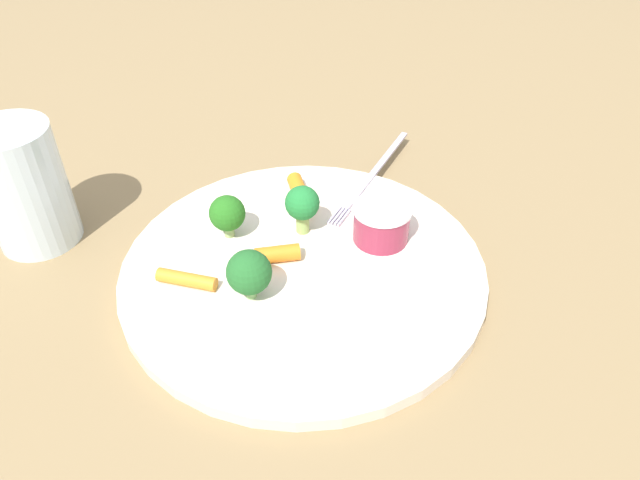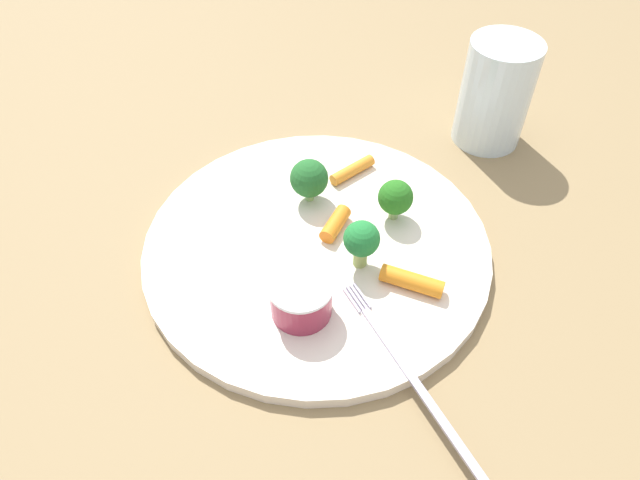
# 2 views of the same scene
# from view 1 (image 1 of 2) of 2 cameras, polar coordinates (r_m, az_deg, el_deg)

# --- Properties ---
(ground_plane) EXTENTS (2.40, 2.40, 0.00)m
(ground_plane) POSITION_cam_1_polar(r_m,az_deg,el_deg) (0.53, -1.58, -3.27)
(ground_plane) COLOR olive
(plate) EXTENTS (0.32, 0.32, 0.01)m
(plate) POSITION_cam_1_polar(r_m,az_deg,el_deg) (0.52, -1.59, -2.79)
(plate) COLOR silver
(plate) RESTS_ON ground_plane
(sauce_cup) EXTENTS (0.05, 0.05, 0.03)m
(sauce_cup) POSITION_cam_1_polar(r_m,az_deg,el_deg) (0.54, 5.88, 1.61)
(sauce_cup) COLOR maroon
(sauce_cup) RESTS_ON plate
(broccoli_floret_0) EXTENTS (0.04, 0.04, 0.05)m
(broccoli_floret_0) POSITION_cam_1_polar(r_m,az_deg,el_deg) (0.48, -6.79, -3.11)
(broccoli_floret_0) COLOR #7FAF63
(broccoli_floret_0) RESTS_ON plate
(broccoli_floret_1) EXTENTS (0.03, 0.03, 0.04)m
(broccoli_floret_1) POSITION_cam_1_polar(r_m,az_deg,el_deg) (0.54, -8.84, 2.50)
(broccoli_floret_1) COLOR #8DAB65
(broccoli_floret_1) RESTS_ON plate
(broccoli_floret_2) EXTENTS (0.03, 0.03, 0.05)m
(broccoli_floret_2) POSITION_cam_1_polar(r_m,az_deg,el_deg) (0.54, -1.70, 3.39)
(broccoli_floret_2) COLOR #96B35D
(broccoli_floret_2) RESTS_ON plate
(carrot_stick_0) EXTENTS (0.06, 0.04, 0.02)m
(carrot_stick_0) POSITION_cam_1_polar(r_m,az_deg,el_deg) (0.59, -1.93, 4.47)
(carrot_stick_0) COLOR orange
(carrot_stick_0) RESTS_ON plate
(carrot_stick_1) EXTENTS (0.03, 0.04, 0.01)m
(carrot_stick_1) POSITION_cam_1_polar(r_m,az_deg,el_deg) (0.52, -4.23, -1.69)
(carrot_stick_1) COLOR orange
(carrot_stick_1) RESTS_ON plate
(carrot_stick_2) EXTENTS (0.01, 0.05, 0.01)m
(carrot_stick_2) POSITION_cam_1_polar(r_m,az_deg,el_deg) (0.51, -12.60, -3.69)
(carrot_stick_2) COLOR orange
(carrot_stick_2) RESTS_ON plate
(fork) EXTENTS (0.19, 0.06, 0.00)m
(fork) POSITION_cam_1_polar(r_m,az_deg,el_deg) (0.63, 4.92, 6.10)
(fork) COLOR #B3ABC5
(fork) RESTS_ON plate
(drinking_glass) EXTENTS (0.07, 0.07, 0.11)m
(drinking_glass) POSITION_cam_1_polar(r_m,az_deg,el_deg) (0.59, -26.50, 4.46)
(drinking_glass) COLOR silver
(drinking_glass) RESTS_ON ground_plane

